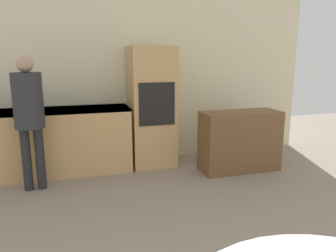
# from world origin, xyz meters

# --- Properties ---
(wall_back) EXTENTS (6.26, 0.05, 2.60)m
(wall_back) POSITION_xyz_m (0.00, 5.56, 1.30)
(wall_back) COLOR beige
(wall_back) RESTS_ON ground_plane
(kitchen_counter) EXTENTS (2.39, 0.60, 0.91)m
(kitchen_counter) POSITION_xyz_m (-1.09, 5.21, 0.47)
(kitchen_counter) COLOR tan
(kitchen_counter) RESTS_ON ground_plane
(oven_unit) EXTENTS (0.64, 0.59, 1.75)m
(oven_unit) POSITION_xyz_m (0.47, 5.22, 0.87)
(oven_unit) COLOR tan
(oven_unit) RESTS_ON ground_plane
(sideboard) EXTENTS (1.12, 0.45, 0.85)m
(sideboard) POSITION_xyz_m (1.61, 4.62, 0.43)
(sideboard) COLOR brown
(sideboard) RESTS_ON ground_plane
(person_standing) EXTENTS (0.34, 0.34, 1.62)m
(person_standing) POSITION_xyz_m (-1.15, 4.70, 1.00)
(person_standing) COLOR #262628
(person_standing) RESTS_ON ground_plane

